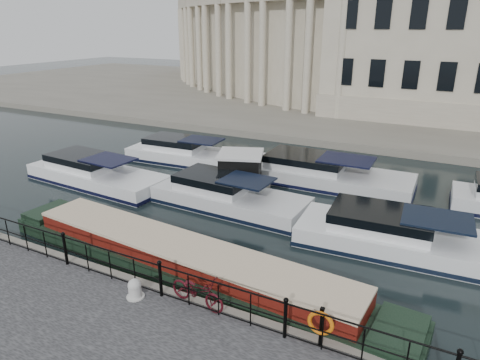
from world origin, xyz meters
name	(u,v)px	position (x,y,z in m)	size (l,w,h in m)	color
ground_plane	(202,275)	(0.00, 0.00, 0.00)	(160.00, 160.00, 0.00)	black
far_bank	(387,101)	(0.00, 39.00, 0.28)	(120.00, 42.00, 0.55)	#6B665B
railing	(160,277)	(0.00, -2.25, 1.20)	(24.14, 0.14, 1.22)	black
civic_building	(378,38)	(-1.00, 34.71, 7.04)	(53.55, 31.84, 16.85)	#ADA38C
bicycle	(197,291)	(1.23, -2.13, 1.04)	(0.65, 1.86, 0.98)	#440C14
mooring_bollard	(135,289)	(-0.66, -2.67, 0.84)	(0.55, 0.55, 0.62)	#B9B8B4
life_ring_post	(321,323)	(4.91, -2.17, 1.25)	(0.69, 0.19, 1.12)	black
narrowboat	(183,265)	(-0.59, -0.26, 0.37)	(16.19, 3.42, 1.59)	black
harbour_hut	(241,174)	(-2.44, 7.78, 0.95)	(3.76, 3.46, 2.19)	#6B665B
cabin_cruisers	(271,188)	(-0.84, 8.08, 0.37)	(27.99, 9.23, 1.99)	white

